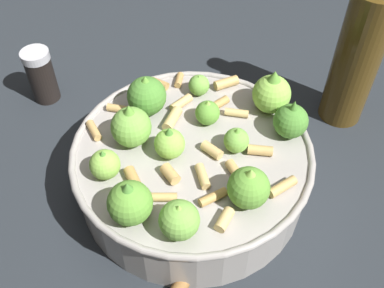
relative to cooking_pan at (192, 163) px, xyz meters
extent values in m
plane|color=#23282D|center=(0.00, 0.00, -0.05)|extent=(2.40, 2.40, 0.00)
cylinder|color=#9E9993|center=(0.00, 0.00, -0.01)|extent=(0.27, 0.27, 0.07)
torus|color=#9E9993|center=(0.00, 0.00, 0.02)|extent=(0.28, 0.28, 0.01)
sphere|color=#8CC64C|center=(0.02, -0.01, 0.04)|extent=(0.03, 0.03, 0.03)
cone|color=#4C8933|center=(0.02, -0.01, 0.06)|extent=(0.02, 0.02, 0.01)
sphere|color=#609E38|center=(0.10, 0.04, 0.05)|extent=(0.05, 0.05, 0.05)
cone|color=#4C8933|center=(0.10, 0.04, 0.07)|extent=(0.02, 0.02, 0.02)
sphere|color=#609E38|center=(-0.04, -0.03, 0.04)|extent=(0.03, 0.03, 0.03)
cone|color=#8CC64C|center=(-0.04, -0.03, 0.05)|extent=(0.01, 0.01, 0.01)
sphere|color=#8CC64C|center=(-0.12, 0.00, 0.05)|extent=(0.05, 0.05, 0.05)
cone|color=#609E38|center=(-0.12, 0.00, 0.07)|extent=(0.03, 0.03, 0.02)
sphere|color=#75B247|center=(0.05, -0.05, 0.05)|extent=(0.05, 0.05, 0.05)
cone|color=#609E38|center=(0.05, -0.05, 0.07)|extent=(0.02, 0.02, 0.02)
sphere|color=#75B247|center=(-0.04, 0.03, 0.04)|extent=(0.03, 0.03, 0.03)
cone|color=#609E38|center=(-0.04, 0.03, 0.05)|extent=(0.01, 0.01, 0.01)
sphere|color=#609E38|center=(-0.01, 0.09, 0.05)|extent=(0.04, 0.04, 0.04)
cone|color=#8CC64C|center=(-0.01, 0.09, 0.07)|extent=(0.02, 0.02, 0.02)
sphere|color=#75B247|center=(-0.06, -0.07, 0.04)|extent=(0.03, 0.03, 0.03)
cone|color=#75B247|center=(-0.06, -0.07, 0.05)|extent=(0.01, 0.01, 0.01)
sphere|color=#4C8933|center=(0.01, -0.09, 0.05)|extent=(0.05, 0.05, 0.05)
cone|color=#609E38|center=(0.01, -0.09, 0.07)|extent=(0.02, 0.02, 0.02)
sphere|color=#75B247|center=(0.07, 0.08, 0.04)|extent=(0.04, 0.04, 0.04)
cone|color=#8CC64C|center=(0.07, 0.08, 0.06)|extent=(0.01, 0.01, 0.01)
sphere|color=#4C8933|center=(-0.11, 0.04, 0.04)|extent=(0.04, 0.04, 0.04)
cone|color=#4C8933|center=(-0.11, 0.04, 0.07)|extent=(0.02, 0.02, 0.02)
sphere|color=#8CC64C|center=(0.10, -0.03, 0.04)|extent=(0.03, 0.03, 0.03)
cone|color=#4C8933|center=(0.10, -0.03, 0.06)|extent=(0.01, 0.01, 0.01)
cylinder|color=tan|center=(0.08, -0.09, 0.03)|extent=(0.01, 0.03, 0.01)
cylinder|color=tan|center=(-0.02, 0.05, 0.03)|extent=(0.02, 0.03, 0.01)
cylinder|color=tan|center=(-0.01, 0.02, 0.03)|extent=(0.02, 0.03, 0.01)
cylinder|color=tan|center=(-0.06, -0.11, 0.03)|extent=(0.02, 0.02, 0.01)
cylinder|color=tan|center=(0.04, 0.02, 0.03)|extent=(0.01, 0.02, 0.01)
cylinder|color=tan|center=(-0.08, -0.01, 0.03)|extent=(0.03, 0.03, 0.01)
cylinder|color=tan|center=(0.02, 0.04, 0.03)|extent=(0.02, 0.03, 0.01)
cylinder|color=tan|center=(0.08, 0.00, 0.03)|extent=(0.02, 0.03, 0.01)
cylinder|color=tan|center=(-0.04, 0.10, 0.03)|extent=(0.03, 0.01, 0.01)
cylinder|color=tan|center=(-0.03, -0.07, 0.03)|extent=(0.03, 0.02, 0.01)
cylinder|color=tan|center=(-0.06, 0.05, 0.03)|extent=(0.03, 0.03, 0.01)
cylinder|color=tan|center=(-0.07, -0.04, 0.03)|extent=(0.03, 0.01, 0.01)
cylinder|color=tan|center=(0.07, 0.04, 0.03)|extent=(0.03, 0.02, 0.01)
cylinder|color=tan|center=(0.02, 0.07, 0.03)|extent=(0.03, 0.01, 0.01)
cylinder|color=tan|center=(-0.03, -0.11, 0.03)|extent=(0.02, 0.03, 0.01)
cylinder|color=tan|center=(0.03, 0.10, 0.03)|extent=(0.03, 0.02, 0.01)
cylinder|color=tan|center=(-0.10, -0.06, 0.03)|extent=(0.03, 0.02, 0.01)
cylinder|color=tan|center=(0.04, -0.11, 0.03)|extent=(0.02, 0.03, 0.01)
cylinder|color=tan|center=(-0.01, -0.05, 0.03)|extent=(0.03, 0.03, 0.01)
cylinder|color=black|center=(0.08, -0.26, -0.01)|extent=(0.04, 0.04, 0.07)
cylinder|color=silver|center=(0.08, -0.26, 0.03)|extent=(0.04, 0.04, 0.01)
cylinder|color=#4C3814|center=(-0.25, 0.02, 0.05)|extent=(0.06, 0.06, 0.19)
camera|label=1|loc=(0.20, 0.28, 0.41)|focal=42.16mm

